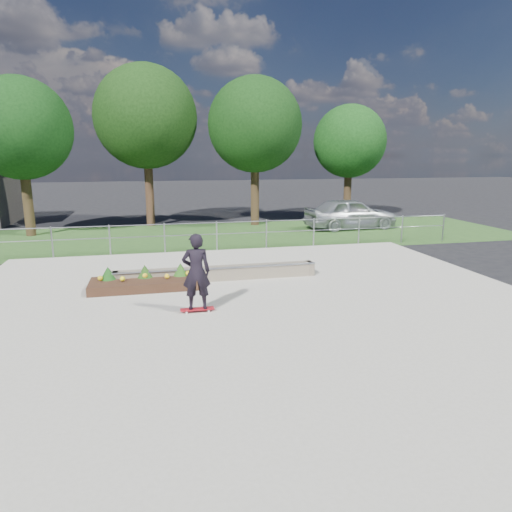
% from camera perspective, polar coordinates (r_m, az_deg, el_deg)
% --- Properties ---
extents(ground, '(120.00, 120.00, 0.00)m').
position_cam_1_polar(ground, '(10.87, 0.74, -7.39)').
color(ground, black).
rests_on(ground, ground).
extents(grass_verge, '(30.00, 8.00, 0.02)m').
position_cam_1_polar(grass_verge, '(21.39, -6.22, 2.47)').
color(grass_verge, '#274A1D').
rests_on(grass_verge, ground).
extents(concrete_slab, '(15.00, 15.00, 0.06)m').
position_cam_1_polar(concrete_slab, '(10.86, 0.74, -7.24)').
color(concrete_slab, '#A29F90').
rests_on(concrete_slab, ground).
extents(fence, '(20.06, 0.06, 1.20)m').
position_cam_1_polar(fence, '(17.84, -4.94, 2.98)').
color(fence, gray).
rests_on(fence, ground).
extents(tree_far_left, '(4.55, 4.55, 7.15)m').
position_cam_1_polar(tree_far_left, '(23.63, -27.41, 13.92)').
color(tree_far_left, '#302213').
rests_on(tree_far_left, ground).
extents(tree_mid_left, '(5.25, 5.25, 8.25)m').
position_cam_1_polar(tree_mid_left, '(25.01, -13.61, 16.51)').
color(tree_mid_left, '#362015').
rests_on(tree_mid_left, ground).
extents(tree_mid_right, '(4.90, 4.90, 7.70)m').
position_cam_1_polar(tree_mid_right, '(24.59, -0.14, 16.04)').
color(tree_mid_right, '#312113').
rests_on(tree_mid_right, ground).
extents(tree_far_right, '(4.20, 4.20, 6.60)m').
position_cam_1_polar(tree_far_right, '(27.89, 11.62, 13.82)').
color(tree_far_right, '#2F1F13').
rests_on(tree_far_right, ground).
extents(grind_ledge, '(6.00, 0.44, 0.43)m').
position_cam_1_polar(grind_ledge, '(13.62, -4.90, -2.16)').
color(grind_ledge, '#6A5F4E').
rests_on(grind_ledge, concrete_slab).
extents(planter_bed, '(3.00, 1.20, 0.61)m').
position_cam_1_polar(planter_bed, '(13.17, -13.67, -3.08)').
color(planter_bed, black).
rests_on(planter_bed, concrete_slab).
extents(skateboarder, '(0.80, 0.46, 1.89)m').
position_cam_1_polar(skateboarder, '(10.71, -7.48, -1.98)').
color(skateboarder, white).
rests_on(skateboarder, concrete_slab).
extents(parked_car, '(4.78, 2.15, 1.59)m').
position_cam_1_polar(parked_car, '(23.91, 11.70, 5.24)').
color(parked_car, '#9EA3A7').
rests_on(parked_car, ground).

